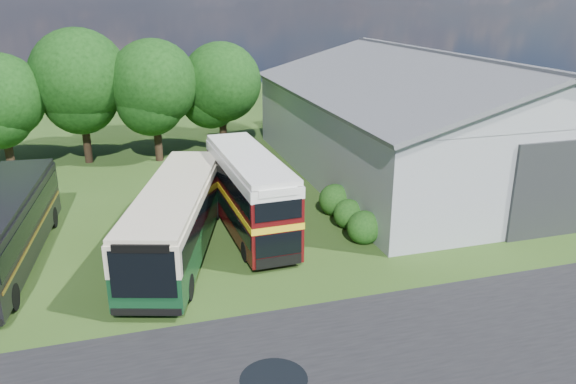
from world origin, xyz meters
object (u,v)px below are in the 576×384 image
object	(u,v)px
bus_maroon_double	(249,194)
bus_dark_single	(2,229)
storage_shed	(433,111)
bus_green_single	(176,218)

from	to	relation	value
bus_maroon_double	bus_dark_single	distance (m)	11.45
storage_shed	bus_dark_single	bearing A→B (deg)	-163.56
storage_shed	bus_green_single	bearing A→B (deg)	-154.76
bus_dark_single	storage_shed	bearing A→B (deg)	21.39
storage_shed	bus_green_single	distance (m)	20.46
bus_green_single	bus_maroon_double	world-z (taller)	bus_maroon_double
bus_maroon_double	storage_shed	bearing A→B (deg)	23.89
bus_green_single	bus_dark_single	bearing A→B (deg)	-170.39
storage_shed	bus_dark_single	distance (m)	27.17
bus_green_single	bus_maroon_double	size ratio (longest dim) A/B	1.29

